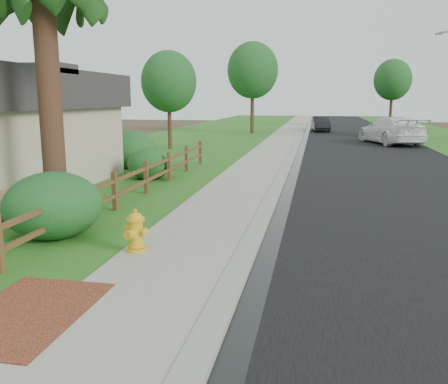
% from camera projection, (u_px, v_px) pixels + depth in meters
% --- Properties ---
extents(ground, '(120.00, 120.00, 0.00)m').
position_uv_depth(ground, '(198.00, 303.00, 7.12)').
color(ground, '#3E3022').
extents(road, '(8.00, 90.00, 0.02)m').
position_uv_depth(road, '(352.00, 135.00, 39.96)').
color(road, black).
rests_on(road, ground).
extents(curb, '(0.40, 90.00, 0.12)m').
position_uv_depth(curb, '(302.00, 134.00, 40.74)').
color(curb, gray).
rests_on(curb, ground).
extents(wet_gutter, '(0.50, 90.00, 0.00)m').
position_uv_depth(wet_gutter, '(306.00, 134.00, 40.68)').
color(wet_gutter, black).
rests_on(wet_gutter, road).
extents(sidewalk, '(2.20, 90.00, 0.10)m').
position_uv_depth(sidewalk, '(286.00, 133.00, 40.98)').
color(sidewalk, gray).
rests_on(sidewalk, ground).
extents(grass_strip, '(1.60, 90.00, 0.06)m').
position_uv_depth(grass_strip, '(265.00, 133.00, 41.34)').
color(grass_strip, '#215E1B').
rests_on(grass_strip, ground).
extents(lawn_near, '(9.00, 90.00, 0.04)m').
position_uv_depth(lawn_near, '(207.00, 133.00, 42.32)').
color(lawn_near, '#215E1B').
rests_on(lawn_near, ground).
extents(verge_far, '(6.00, 90.00, 0.04)m').
position_uv_depth(verge_far, '(439.00, 136.00, 38.66)').
color(verge_far, '#215E1B').
rests_on(verge_far, ground).
extents(brick_patch, '(1.60, 2.40, 0.11)m').
position_uv_depth(brick_patch, '(26.00, 316.00, 6.56)').
color(brick_patch, maroon).
rests_on(brick_patch, ground).
extents(ranch_fence, '(0.12, 16.92, 1.10)m').
position_uv_depth(ranch_fence, '(132.00, 182.00, 13.84)').
color(ranch_fence, '#4F351A').
rests_on(ranch_fence, ground).
extents(fire_hydrant, '(0.55, 0.45, 0.83)m').
position_uv_depth(fire_hydrant, '(136.00, 232.00, 9.15)').
color(fire_hydrant, yellow).
rests_on(fire_hydrant, sidewalk).
extents(white_suv, '(4.24, 6.69, 1.81)m').
position_uv_depth(white_suv, '(391.00, 130.00, 31.81)').
color(white_suv, white).
rests_on(white_suv, road).
extents(dark_car_mid, '(2.32, 4.59, 1.50)m').
position_uv_depth(dark_car_mid, '(388.00, 128.00, 37.34)').
color(dark_car_mid, black).
rests_on(dark_car_mid, road).
extents(dark_car_far, '(1.83, 4.27, 1.37)m').
position_uv_depth(dark_car_far, '(321.00, 124.00, 44.13)').
color(dark_car_far, black).
rests_on(dark_car_far, road).
extents(boulder, '(1.41, 1.20, 0.81)m').
position_uv_depth(boulder, '(8.00, 206.00, 11.71)').
color(boulder, brown).
rests_on(boulder, ground).
extents(shrub_b, '(2.50, 2.50, 1.47)m').
position_uv_depth(shrub_b, '(53.00, 205.00, 10.28)').
color(shrub_b, '#19471F').
rests_on(shrub_b, ground).
extents(shrub_c, '(1.78, 1.78, 1.19)m').
position_uv_depth(shrub_c, '(149.00, 164.00, 17.84)').
color(shrub_c, '#19471F').
rests_on(shrub_c, ground).
extents(shrub_d, '(2.77, 2.77, 1.66)m').
position_uv_depth(shrub_d, '(129.00, 149.00, 20.66)').
color(shrub_d, '#19471F').
rests_on(shrub_d, ground).
extents(tree_near_left, '(3.27, 3.27, 5.80)m').
position_uv_depth(tree_near_left, '(169.00, 82.00, 27.87)').
color(tree_near_left, '#3E2419').
rests_on(tree_near_left, ground).
extents(tree_mid_left, '(4.36, 4.36, 7.79)m').
position_uv_depth(tree_mid_left, '(253.00, 70.00, 40.46)').
color(tree_mid_left, '#3E2419').
rests_on(tree_mid_left, ground).
extents(tree_far_right, '(3.80, 3.80, 7.01)m').
position_uv_depth(tree_far_right, '(393.00, 80.00, 48.38)').
color(tree_far_right, '#3E2419').
rests_on(tree_far_right, ground).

